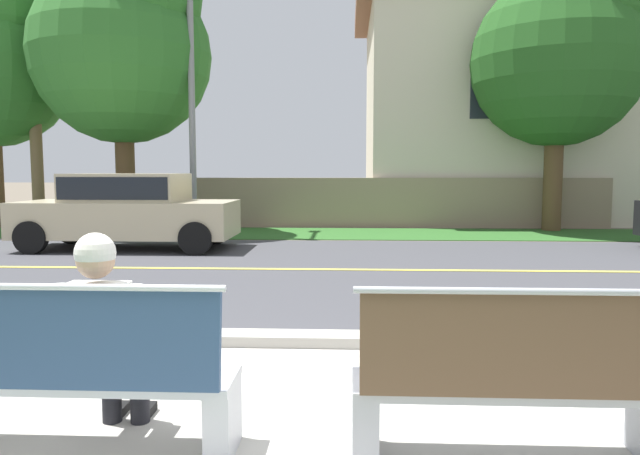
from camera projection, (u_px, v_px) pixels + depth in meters
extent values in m
plane|color=#665B4C|center=(332.00, 257.00, 11.03)|extent=(140.00, 140.00, 0.00)
cube|color=#B7B2A8|center=(296.00, 442.00, 3.47)|extent=(44.00, 3.60, 0.01)
cube|color=#ADA89E|center=(315.00, 339.00, 5.41)|extent=(44.00, 0.30, 0.11)
cube|color=#424247|center=(329.00, 270.00, 9.54)|extent=(52.00, 8.00, 0.01)
cube|color=#E0CC4C|center=(329.00, 269.00, 9.54)|extent=(48.00, 0.14, 0.01)
cube|color=#2D6026|center=(336.00, 234.00, 15.02)|extent=(48.00, 2.80, 0.02)
cube|color=silver|center=(223.00, 416.00, 3.31)|extent=(0.14, 0.40, 0.45)
cube|color=silver|center=(85.00, 379.00, 3.32)|extent=(1.71, 0.44, 0.05)
cube|color=navy|center=(66.00, 339.00, 3.10)|extent=(1.64, 0.12, 0.52)
cylinder|color=silver|center=(63.00, 287.00, 3.07)|extent=(1.71, 0.04, 0.04)
cube|color=#9EA0A8|center=(365.00, 419.00, 3.27)|extent=(0.14, 0.40, 0.45)
cube|color=#9EA0A8|center=(510.00, 386.00, 3.21)|extent=(1.71, 0.44, 0.05)
cube|color=brown|center=(522.00, 345.00, 2.99)|extent=(1.64, 0.12, 0.52)
cylinder|color=#9EA0A8|center=(524.00, 291.00, 2.96)|extent=(1.71, 0.04, 0.04)
cylinder|color=black|center=(97.00, 354.00, 3.51)|extent=(0.15, 0.42, 0.15)
cylinder|color=black|center=(127.00, 354.00, 3.50)|extent=(0.15, 0.42, 0.15)
cylinder|color=black|center=(111.00, 390.00, 3.72)|extent=(0.12, 0.12, 0.43)
cube|color=black|center=(117.00, 413.00, 3.82)|extent=(0.09, 0.24, 0.07)
cylinder|color=black|center=(140.00, 391.00, 3.71)|extent=(0.12, 0.12, 0.43)
cube|color=black|center=(145.00, 413.00, 3.81)|extent=(0.09, 0.24, 0.07)
cube|color=silver|center=(97.00, 329.00, 3.29)|extent=(0.34, 0.20, 0.52)
cylinder|color=silver|center=(61.00, 325.00, 3.32)|extent=(0.09, 0.09, 0.46)
cylinder|color=silver|center=(136.00, 326.00, 3.30)|extent=(0.09, 0.09, 0.46)
sphere|color=tan|center=(95.00, 260.00, 3.27)|extent=(0.21, 0.21, 0.21)
sphere|color=beige|center=(95.00, 253.00, 3.26)|extent=(0.22, 0.22, 0.22)
cube|color=#C6B793|center=(128.00, 219.00, 12.06)|extent=(4.30, 1.76, 0.72)
cube|color=#C6B793|center=(127.00, 188.00, 12.00)|extent=(2.24, 1.58, 0.60)
cube|color=black|center=(127.00, 187.00, 12.00)|extent=(2.15, 1.62, 0.43)
cylinder|color=black|center=(196.00, 238.00, 11.18)|extent=(0.64, 0.18, 0.64)
cylinder|color=black|center=(215.00, 230.00, 12.85)|extent=(0.64, 0.18, 0.64)
cylinder|color=black|center=(31.00, 238.00, 11.33)|extent=(0.64, 0.18, 0.64)
cylinder|color=black|center=(71.00, 229.00, 13.00)|extent=(0.64, 0.18, 0.64)
cylinder|color=gray|center=(191.00, 76.00, 14.42)|extent=(0.16, 0.16, 7.81)
cylinder|color=brown|center=(126.00, 177.00, 15.64)|extent=(0.50, 0.50, 2.88)
sphere|color=#2D6B28|center=(122.00, 55.00, 15.34)|extent=(4.60, 4.60, 4.60)
cylinder|color=brown|center=(553.00, 179.00, 15.69)|extent=(0.49, 0.49, 2.78)
sphere|color=#23561E|center=(557.00, 61.00, 15.40)|extent=(4.45, 4.45, 4.45)
sphere|color=#23561E|center=(586.00, 4.00, 14.91)|extent=(3.12, 3.12, 3.12)
cylinder|color=brown|center=(32.00, 59.00, 15.95)|extent=(0.32, 0.32, 9.21)
cube|color=gray|center=(375.00, 203.00, 16.76)|extent=(13.00, 0.36, 1.40)
cube|color=beige|center=(548.00, 117.00, 19.42)|extent=(11.69, 6.40, 6.70)
cube|color=brown|center=(552.00, 3.00, 19.08)|extent=(12.63, 6.91, 0.60)
cube|color=#232833|center=(490.00, 95.00, 16.30)|extent=(1.10, 0.06, 1.30)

